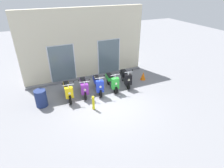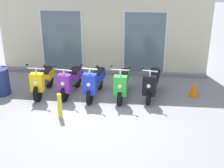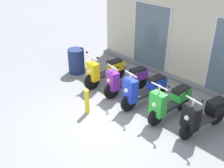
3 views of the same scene
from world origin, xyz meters
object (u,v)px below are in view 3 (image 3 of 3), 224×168
object	(u,v)px
scooter_blue	(144,89)
scooter_black	(204,115)
curb_bollard	(87,102)
scooter_yellow	(105,71)
scooter_purple	(126,79)
trash_bin	(76,61)
scooter_green	(170,102)

from	to	relation	value
scooter_blue	scooter_black	size ratio (longest dim) A/B	1.05
scooter_blue	curb_bollard	bearing A→B (deg)	-118.31
scooter_yellow	scooter_black	size ratio (longest dim) A/B	1.06
scooter_purple	scooter_yellow	bearing A→B (deg)	-175.25
scooter_black	trash_bin	size ratio (longest dim) A/B	1.76
scooter_purple	scooter_green	bearing A→B (deg)	-2.74
scooter_blue	scooter_black	world-z (taller)	scooter_blue
scooter_yellow	curb_bollard	distance (m)	1.69
scooter_black	curb_bollard	size ratio (longest dim) A/B	2.15
scooter_black	scooter_green	bearing A→B (deg)	-174.44
scooter_green	trash_bin	world-z (taller)	scooter_green
scooter_purple	scooter_blue	xyz separation A→B (m)	(0.76, -0.11, 0.03)
scooter_purple	scooter_black	xyz separation A→B (m)	(2.52, 0.01, 0.02)
scooter_green	scooter_black	size ratio (longest dim) A/B	1.03
scooter_purple	scooter_green	size ratio (longest dim) A/B	1.01
scooter_purple	curb_bollard	xyz separation A→B (m)	(0.01, -1.51, -0.12)
scooter_yellow	scooter_green	xyz separation A→B (m)	(2.47, -0.01, -0.00)
scooter_yellow	scooter_purple	xyz separation A→B (m)	(0.86, 0.07, 0.00)
scooter_black	scooter_blue	bearing A→B (deg)	-175.93
scooter_yellow	trash_bin	bearing A→B (deg)	-174.27
scooter_yellow	curb_bollard	xyz separation A→B (m)	(0.88, -1.43, -0.11)
scooter_blue	trash_bin	bearing A→B (deg)	-178.22
scooter_purple	scooter_blue	size ratio (longest dim) A/B	0.99
scooter_blue	scooter_black	bearing A→B (deg)	4.07
scooter_green	scooter_purple	bearing A→B (deg)	177.26
scooter_yellow	scooter_purple	distance (m)	0.87
scooter_green	scooter_yellow	bearing A→B (deg)	179.87
scooter_blue	scooter_black	xyz separation A→B (m)	(1.75, 0.12, -0.01)
scooter_yellow	curb_bollard	size ratio (longest dim) A/B	2.27
trash_bin	scooter_black	bearing A→B (deg)	2.63
trash_bin	curb_bollard	xyz separation A→B (m)	(2.21, -1.30, -0.08)
scooter_purple	curb_bollard	bearing A→B (deg)	-89.43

